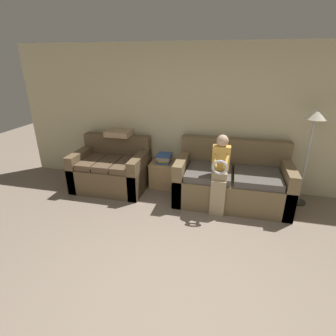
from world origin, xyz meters
name	(u,v)px	position (x,y,z in m)	size (l,w,h in m)	color
ground_plane	(171,317)	(0.00, 0.00, 0.00)	(14.00, 14.00, 0.00)	gray
wall_back	(209,119)	(0.00, 2.97, 1.27)	(7.36, 0.06, 2.55)	beige
couch_main	(232,181)	(0.49, 2.45, 0.35)	(1.86, 0.99, 1.00)	brown
couch_side	(112,170)	(-1.71, 2.45, 0.34)	(1.31, 0.93, 0.94)	brown
child_left_seated	(220,171)	(0.29, 2.02, 0.70)	(0.27, 0.38, 1.24)	tan
side_shelf	(165,174)	(-0.75, 2.70, 0.25)	(0.52, 0.44, 0.48)	tan
book_stack	(164,158)	(-0.75, 2.70, 0.57)	(0.26, 0.27, 0.17)	#33569E
floor_lamp	(314,126)	(1.62, 2.61, 1.33)	(0.31, 0.31, 1.60)	#2D2B28
throw_pillow	(120,132)	(-1.64, 2.78, 0.99)	(0.46, 0.46, 0.10)	tan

